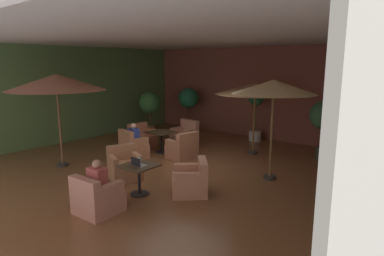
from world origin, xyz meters
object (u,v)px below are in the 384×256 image
at_px(armchair_front_right_west, 185,137).
at_px(cafe_table_front_left, 139,172).
at_px(armchair_front_left_east, 125,167).
at_px(patron_blue_shirt, 134,135).
at_px(armchair_front_left_south, 97,198).
at_px(armchair_front_left_north, 191,181).
at_px(patio_umbrella_center_beige, 274,88).
at_px(potted_tree_left_corner, 150,104).
at_px(patio_umbrella_tall_red, 255,89).
at_px(patron_by_window, 97,179).
at_px(open_laptop, 138,164).
at_px(potted_tree_mid_left, 256,109).
at_px(cafe_table_front_right, 161,136).
at_px(armchair_front_right_south, 182,149).
at_px(potted_tree_mid_right, 324,118).
at_px(armchair_front_right_east, 133,147).
at_px(potted_tree_right_corner, 189,101).
at_px(iced_drink_cup, 139,160).
at_px(patio_umbrella_near_wall, 56,82).
at_px(armchair_front_right_north, 142,138).

bearing_deg(armchair_front_right_west, cafe_table_front_left, -62.27).
bearing_deg(armchair_front_left_east, patron_blue_shirt, 132.27).
bearing_deg(patron_blue_shirt, armchair_front_left_south, -51.22).
distance_m(armchair_front_left_north, patio_umbrella_center_beige, 3.02).
bearing_deg(cafe_table_front_left, potted_tree_left_corner, 134.61).
relative_size(patio_umbrella_tall_red, patron_by_window, 3.76).
height_order(patron_blue_shirt, open_laptop, patron_blue_shirt).
distance_m(potted_tree_mid_left, patron_by_window, 7.52).
relative_size(patron_blue_shirt, open_laptop, 2.07).
xyz_separation_m(cafe_table_front_right, armchair_front_right_south, (1.06, -0.15, -0.24)).
bearing_deg(potted_tree_mid_right, patio_umbrella_center_beige, -98.26).
xyz_separation_m(armchair_front_right_east, patron_blue_shirt, (0.01, 0.04, 0.39)).
distance_m(armchair_front_right_south, patron_by_window, 4.08).
height_order(armchair_front_right_south, potted_tree_mid_left, potted_tree_mid_left).
height_order(patio_umbrella_center_beige, potted_tree_right_corner, patio_umbrella_center_beige).
bearing_deg(patio_umbrella_tall_red, patron_by_window, -91.73).
relative_size(potted_tree_mid_right, patron_by_window, 2.69).
xyz_separation_m(patio_umbrella_center_beige, open_laptop, (-1.75, -2.88, -1.59)).
distance_m(armchair_front_right_south, potted_tree_right_corner, 4.22).
distance_m(patio_umbrella_tall_red, iced_drink_cup, 4.76).
bearing_deg(cafe_table_front_right, armchair_front_right_east, -100.08).
relative_size(patio_umbrella_near_wall, patron_by_window, 3.94).
relative_size(armchair_front_left_north, iced_drink_cup, 10.09).
bearing_deg(potted_tree_right_corner, armchair_front_left_east, -65.18).
bearing_deg(armchair_front_left_east, patio_umbrella_tall_red, 72.68).
bearing_deg(patio_umbrella_center_beige, potted_tree_mid_left, 124.19).
relative_size(potted_tree_mid_right, potted_tree_right_corner, 0.96).
xyz_separation_m(armchair_front_right_north, open_laptop, (3.30, -3.05, 0.44)).
distance_m(armchair_front_left_south, armchair_front_right_south, 4.10).
relative_size(patio_umbrella_center_beige, iced_drink_cup, 22.98).
xyz_separation_m(armchair_front_right_east, patio_umbrella_tall_red, (2.63, 2.84, 1.77)).
relative_size(armchair_front_right_north, potted_tree_right_corner, 0.44).
distance_m(armchair_front_right_east, potted_tree_right_corner, 4.45).
distance_m(armchair_front_right_north, patio_umbrella_near_wall, 3.66).
relative_size(potted_tree_left_corner, iced_drink_cup, 16.07).
distance_m(armchair_front_right_north, potted_tree_mid_left, 4.37).
bearing_deg(armchair_front_left_north, armchair_front_right_south, 135.45).
relative_size(potted_tree_mid_left, potted_tree_right_corner, 1.04).
bearing_deg(potted_tree_mid_left, armchair_front_right_north, -128.44).
distance_m(armchair_front_right_north, potted_tree_left_corner, 2.25).
height_order(cafe_table_front_left, patio_umbrella_tall_red, patio_umbrella_tall_red).
relative_size(armchair_front_right_east, armchair_front_right_west, 0.97).
distance_m(armchair_front_left_north, potted_tree_left_corner, 6.67).
relative_size(armchair_front_left_north, open_laptop, 3.48).
bearing_deg(potted_tree_right_corner, patron_by_window, -62.49).
relative_size(cafe_table_front_left, armchair_front_right_west, 0.82).
bearing_deg(armchair_front_left_south, open_laptop, 91.84).
bearing_deg(iced_drink_cup, armchair_front_right_north, 137.53).
xyz_separation_m(cafe_table_front_right, potted_tree_mid_left, (1.59, 3.45, 0.68)).
xyz_separation_m(armchair_front_left_north, cafe_table_front_right, (-3.06, 2.11, 0.26)).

